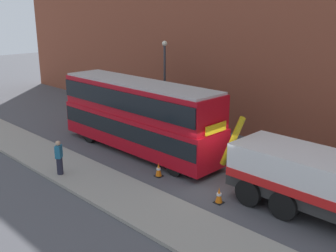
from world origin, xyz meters
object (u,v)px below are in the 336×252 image
double_decker_bus (138,114)px  traffic_cone_midway (219,196)px  pedestrian_onlooker (59,158)px  street_lamp (165,76)px  traffic_cone_near_bus (159,170)px

double_decker_bus → traffic_cone_midway: (7.22, -1.83, -1.89)m
pedestrian_onlooker → double_decker_bus: bearing=51.0°
pedestrian_onlooker → street_lamp: (-2.91, 10.09, 2.49)m
double_decker_bus → traffic_cone_near_bus: bearing=-26.7°
double_decker_bus → pedestrian_onlooker: size_ratio=6.47×
street_lamp → double_decker_bus: bearing=-60.0°
double_decker_bus → traffic_cone_midway: double_decker_bus is taller
double_decker_bus → pedestrian_onlooker: (0.05, -5.13, -1.25)m
traffic_cone_near_bus → street_lamp: size_ratio=0.12×
pedestrian_onlooker → traffic_cone_midway: bearing=-14.9°
pedestrian_onlooker → traffic_cone_near_bus: pedestrian_onlooker is taller
traffic_cone_midway → street_lamp: street_lamp is taller
double_decker_bus → traffic_cone_midway: bearing=-14.4°
pedestrian_onlooker → traffic_cone_midway: size_ratio=2.38×
traffic_cone_near_bus → traffic_cone_midway: size_ratio=1.00×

